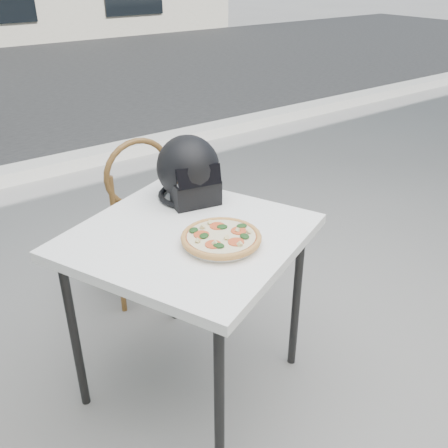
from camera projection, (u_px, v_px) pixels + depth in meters
ground at (261, 346)px, 2.59m from camera, size 80.00×80.00×0.00m
curb at (56, 165)px, 4.70m from camera, size 30.00×0.25×0.12m
cafe_table_main at (188, 248)px, 2.03m from camera, size 1.12×1.12×0.81m
plate at (221, 242)px, 1.91m from camera, size 0.34×0.34×0.02m
pizza at (221, 237)px, 1.90m from camera, size 0.40×0.40×0.04m
helmet at (189, 172)px, 2.22m from camera, size 0.34×0.35×0.29m
cafe_chair_main at (135, 212)px, 2.73m from camera, size 0.39×0.39×1.00m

